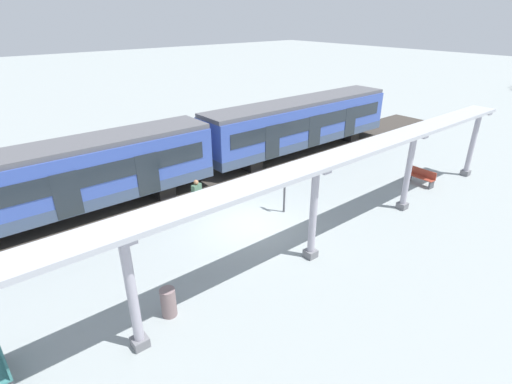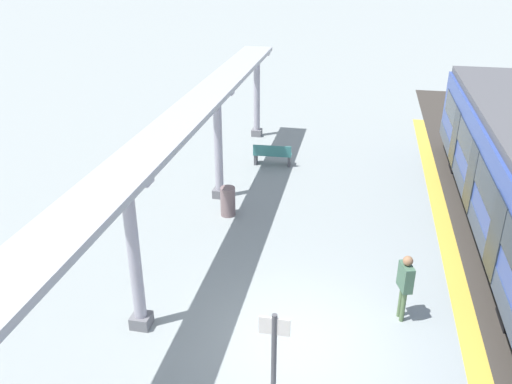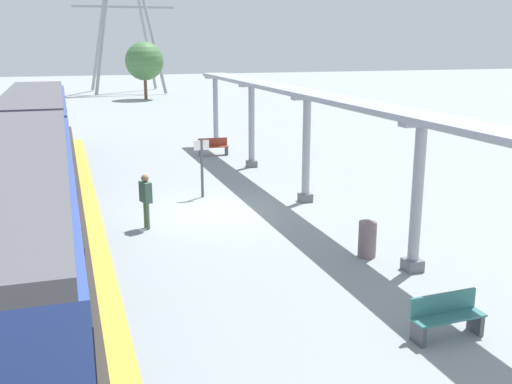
# 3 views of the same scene
# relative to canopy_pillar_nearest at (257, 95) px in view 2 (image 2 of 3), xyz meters

# --- Properties ---
(ground_plane) EXTENTS (176.00, 176.00, 0.00)m
(ground_plane) POSITION_rel_canopy_pillar_nearest_xyz_m (-3.60, 13.36, -1.91)
(ground_plane) COLOR gray
(tactile_edge_strip) EXTENTS (0.52, 34.60, 0.01)m
(tactile_edge_strip) POSITION_rel_canopy_pillar_nearest_xyz_m (-7.40, 13.36, -1.91)
(tactile_edge_strip) COLOR gold
(tactile_edge_strip) RESTS_ON ground
(canopy_pillar_nearest) EXTENTS (1.10, 0.44, 3.77)m
(canopy_pillar_nearest) POSITION_rel_canopy_pillar_nearest_xyz_m (0.00, 0.00, 0.00)
(canopy_pillar_nearest) COLOR slate
(canopy_pillar_nearest) RESTS_ON ground
(canopy_pillar_second) EXTENTS (1.10, 0.44, 3.77)m
(canopy_pillar_second) POSITION_rel_canopy_pillar_nearest_xyz_m (0.00, 6.55, 0.00)
(canopy_pillar_second) COLOR slate
(canopy_pillar_second) RESTS_ON ground
(canopy_pillar_third) EXTENTS (1.10, 0.44, 3.77)m
(canopy_pillar_third) POSITION_rel_canopy_pillar_nearest_xyz_m (0.00, 13.57, 0.00)
(canopy_pillar_third) COLOR slate
(canopy_pillar_third) RESTS_ON ground
(canopy_beam) EXTENTS (1.20, 27.45, 0.16)m
(canopy_beam) POSITION_rel_canopy_pillar_nearest_xyz_m (0.00, 13.33, 1.94)
(canopy_beam) COLOR #A8AAB2
(canopy_beam) RESTS_ON canopy_pillar_nearest
(bench_near_end) EXTENTS (1.52, 0.51, 0.86)m
(bench_near_end) POSITION_rel_canopy_pillar_nearest_xyz_m (-1.30, 3.35, -1.47)
(bench_near_end) COLOR #337270
(bench_near_end) RESTS_ON ground
(trash_bin) EXTENTS (0.48, 0.48, 0.97)m
(trash_bin) POSITION_rel_canopy_pillar_nearest_xyz_m (-0.61, 7.80, -1.43)
(trash_bin) COLOR slate
(trash_bin) RESTS_ON ground
(platform_info_sign) EXTENTS (0.56, 0.10, 2.20)m
(platform_info_sign) POSITION_rel_canopy_pillar_nearest_xyz_m (-3.38, 15.33, -0.58)
(platform_info_sign) COLOR #4C4C51
(platform_info_sign) RESTS_ON ground
(passenger_waiting_near_edge) EXTENTS (0.36, 0.54, 1.71)m
(passenger_waiting_near_edge) POSITION_rel_canopy_pillar_nearest_xyz_m (-5.88, 12.10, -0.84)
(passenger_waiting_near_edge) COLOR #526E44
(passenger_waiting_near_edge) RESTS_ON ground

